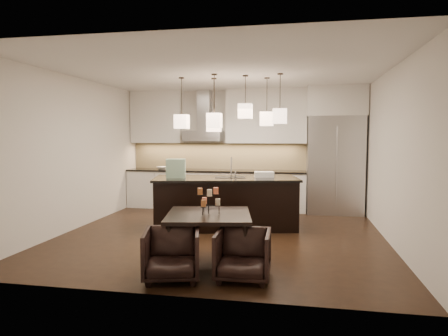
% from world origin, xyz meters
% --- Properties ---
extents(floor, '(5.50, 5.50, 0.02)m').
position_xyz_m(floor, '(0.00, 0.00, -0.01)').
color(floor, black).
rests_on(floor, ground).
extents(ceiling, '(5.50, 5.50, 0.02)m').
position_xyz_m(ceiling, '(0.00, 0.00, 2.81)').
color(ceiling, white).
rests_on(ceiling, wall_back).
extents(wall_back, '(5.50, 0.02, 2.80)m').
position_xyz_m(wall_back, '(0.00, 2.76, 1.40)').
color(wall_back, silver).
rests_on(wall_back, ground).
extents(wall_front, '(5.50, 0.02, 2.80)m').
position_xyz_m(wall_front, '(0.00, -2.76, 1.40)').
color(wall_front, silver).
rests_on(wall_front, ground).
extents(wall_left, '(0.02, 5.50, 2.80)m').
position_xyz_m(wall_left, '(-2.76, 0.00, 1.40)').
color(wall_left, silver).
rests_on(wall_left, ground).
extents(wall_right, '(0.02, 5.50, 2.80)m').
position_xyz_m(wall_right, '(2.76, 0.00, 1.40)').
color(wall_right, silver).
rests_on(wall_right, ground).
extents(refrigerator, '(1.20, 0.72, 2.15)m').
position_xyz_m(refrigerator, '(2.10, 2.38, 1.07)').
color(refrigerator, '#B7B7BA').
rests_on(refrigerator, floor).
extents(fridge_panel, '(1.26, 0.72, 0.65)m').
position_xyz_m(fridge_panel, '(2.10, 2.38, 2.47)').
color(fridge_panel, silver).
rests_on(fridge_panel, refrigerator).
extents(lower_cabinets, '(4.21, 0.62, 0.88)m').
position_xyz_m(lower_cabinets, '(-0.62, 2.43, 0.44)').
color(lower_cabinets, silver).
rests_on(lower_cabinets, floor).
extents(countertop, '(4.21, 0.66, 0.04)m').
position_xyz_m(countertop, '(-0.62, 2.43, 0.90)').
color(countertop, black).
rests_on(countertop, lower_cabinets).
extents(backsplash, '(4.21, 0.02, 0.63)m').
position_xyz_m(backsplash, '(-0.62, 2.73, 1.24)').
color(backsplash, beige).
rests_on(backsplash, countertop).
extents(upper_cab_left, '(1.25, 0.35, 1.25)m').
position_xyz_m(upper_cab_left, '(-2.10, 2.57, 2.17)').
color(upper_cab_left, silver).
rests_on(upper_cab_left, wall_back).
extents(upper_cab_right, '(1.85, 0.35, 1.25)m').
position_xyz_m(upper_cab_right, '(0.55, 2.57, 2.17)').
color(upper_cab_right, silver).
rests_on(upper_cab_right, wall_back).
extents(hood_canopy, '(0.90, 0.52, 0.24)m').
position_xyz_m(hood_canopy, '(-0.93, 2.48, 1.72)').
color(hood_canopy, '#B7B7BA').
rests_on(hood_canopy, wall_back).
extents(hood_chimney, '(0.30, 0.28, 0.96)m').
position_xyz_m(hood_chimney, '(-0.93, 2.59, 2.32)').
color(hood_chimney, '#B7B7BA').
rests_on(hood_chimney, hood_canopy).
extents(fruit_bowl, '(0.30, 0.30, 0.06)m').
position_xyz_m(fruit_bowl, '(-1.92, 2.38, 0.95)').
color(fruit_bowl, silver).
rests_on(fruit_bowl, countertop).
extents(island_body, '(2.73, 1.53, 0.91)m').
position_xyz_m(island_body, '(-0.03, 0.56, 0.45)').
color(island_body, black).
rests_on(island_body, floor).
extents(island_top, '(2.83, 1.63, 0.04)m').
position_xyz_m(island_top, '(-0.03, 0.56, 0.93)').
color(island_top, black).
rests_on(island_top, island_body).
extents(faucet, '(0.15, 0.26, 0.39)m').
position_xyz_m(faucet, '(0.05, 0.68, 1.14)').
color(faucet, silver).
rests_on(faucet, island_top).
extents(tote_bag, '(0.38, 0.25, 0.35)m').
position_xyz_m(tote_bag, '(-0.92, 0.29, 1.12)').
color(tote_bag, '#216536').
rests_on(tote_bag, island_top).
extents(food_container, '(0.39, 0.31, 0.10)m').
position_xyz_m(food_container, '(0.67, 0.74, 1.00)').
color(food_container, silver).
rests_on(food_container, island_top).
extents(dining_table, '(1.29, 1.29, 0.67)m').
position_xyz_m(dining_table, '(0.11, -1.53, 0.33)').
color(dining_table, black).
rests_on(dining_table, floor).
extents(candelabra, '(0.37, 0.37, 0.39)m').
position_xyz_m(candelabra, '(0.11, -1.53, 0.86)').
color(candelabra, black).
rests_on(candelabra, dining_table).
extents(candle_a, '(0.08, 0.08, 0.09)m').
position_xyz_m(candle_a, '(0.23, -1.51, 0.83)').
color(candle_a, beige).
rests_on(candle_a, candelabra).
extents(candle_b, '(0.08, 0.08, 0.09)m').
position_xyz_m(candle_b, '(0.03, -1.44, 0.83)').
color(candle_b, '#E36B44').
rests_on(candle_b, candelabra).
extents(candle_c, '(0.08, 0.08, 0.09)m').
position_xyz_m(candle_c, '(0.07, -1.65, 0.83)').
color(candle_c, '#AA5F2E').
rests_on(candle_c, candelabra).
extents(candle_d, '(0.08, 0.08, 0.09)m').
position_xyz_m(candle_d, '(0.19, -1.44, 0.97)').
color(candle_d, '#E36B44').
rests_on(candle_d, candelabra).
extents(candle_e, '(0.08, 0.08, 0.09)m').
position_xyz_m(candle_e, '(-0.01, -1.54, 0.97)').
color(candle_e, '#AA5F2E').
rests_on(candle_e, candelabra).
extents(candle_f, '(0.08, 0.08, 0.09)m').
position_xyz_m(candle_f, '(0.15, -1.64, 0.97)').
color(candle_f, beige).
rests_on(candle_f, candelabra).
extents(armchair_left, '(0.80, 0.81, 0.61)m').
position_xyz_m(armchair_left, '(-0.18, -2.26, 0.31)').
color(armchair_left, black).
rests_on(armchair_left, floor).
extents(armchair_right, '(0.66, 0.68, 0.60)m').
position_xyz_m(armchair_right, '(0.66, -2.11, 0.30)').
color(armchair_right, black).
rests_on(armchair_right, floor).
extents(pendant_a, '(0.24, 0.24, 0.26)m').
position_xyz_m(pendant_a, '(-0.86, 0.48, 1.98)').
color(pendant_a, beige).
rests_on(pendant_a, ceiling).
extents(pendant_b, '(0.24, 0.24, 0.26)m').
position_xyz_m(pendant_b, '(-0.28, 0.67, 1.93)').
color(pendant_b, beige).
rests_on(pendant_b, ceiling).
extents(pendant_c, '(0.24, 0.24, 0.26)m').
position_xyz_m(pendant_c, '(0.35, 0.43, 2.16)').
color(pendant_c, beige).
rests_on(pendant_c, ceiling).
extents(pendant_d, '(0.24, 0.24, 0.26)m').
position_xyz_m(pendant_d, '(0.71, 0.78, 2.04)').
color(pendant_d, beige).
rests_on(pendant_d, ceiling).
extents(pendant_e, '(0.24, 0.24, 0.26)m').
position_xyz_m(pendant_e, '(0.97, 0.34, 2.06)').
color(pendant_e, beige).
rests_on(pendant_e, ceiling).
extents(pendant_f, '(0.24, 0.24, 0.26)m').
position_xyz_m(pendant_f, '(-0.17, 0.18, 1.99)').
color(pendant_f, beige).
rests_on(pendant_f, ceiling).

